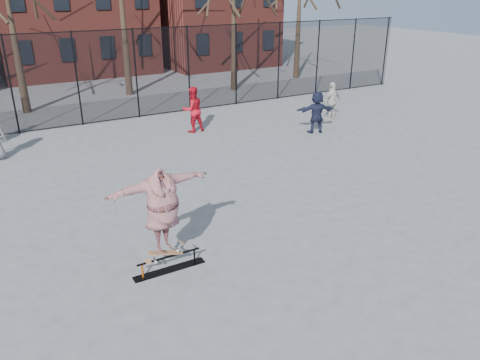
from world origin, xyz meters
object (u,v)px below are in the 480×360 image
skateboard (166,255)px  skater (163,214)px  skate_rail (169,264)px  bystander_red (193,110)px  bystander_white (332,101)px  bystander_navy (317,112)px

skateboard → skater: size_ratio=0.35×
skate_rail → bystander_red: (4.81, 9.26, 0.81)m
skateboard → bystander_white: bystander_white is taller
skate_rail → bystander_white: size_ratio=0.92×
bystander_red → skater: bearing=59.1°
skater → bystander_navy: (9.27, 6.58, -0.51)m
skateboard → bystander_navy: bearing=35.4°
skate_rail → bystander_red: size_ratio=0.85×
skate_rail → skateboard: (-0.07, -0.00, 0.26)m
skate_rail → bystander_red: 10.46m
skateboard → bystander_white: size_ratio=0.46×
skateboard → skate_rail: bearing=0.0°
bystander_navy → skater: bearing=54.2°
skater → bystander_navy: bearing=28.4°
bystander_white → skate_rail: bearing=26.9°
skate_rail → skateboard: size_ratio=2.00×
skateboard → skater: bearing=0.0°
skateboard → bystander_white: 13.49m
bystander_red → bystander_navy: (4.39, -2.67, -0.08)m
skateboard → bystander_white: (11.05, 7.72, 0.47)m
skater → bystander_red: 10.47m
skater → bystander_red: skater is taller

